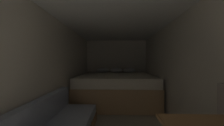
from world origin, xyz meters
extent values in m
plane|color=#A39984|center=(0.00, 1.78, 0.00)|extent=(7.09, 7.09, 0.00)
cube|color=beige|center=(0.00, 4.35, 1.00)|extent=(2.34, 0.05, 2.00)
cube|color=beige|center=(-1.15, 1.78, 1.00)|extent=(0.05, 5.09, 2.00)
cube|color=beige|center=(1.15, 1.78, 1.00)|extent=(0.05, 5.09, 2.00)
cube|color=white|center=(0.00, 1.78, 2.02)|extent=(2.34, 5.09, 0.05)
cube|color=tan|center=(0.00, 3.26, 0.28)|extent=(2.12, 2.04, 0.56)
cube|color=beige|center=(0.00, 3.26, 0.68)|extent=(2.08, 2.00, 0.24)
ellipsoid|color=white|center=(-0.48, 4.07, 0.88)|extent=(0.46, 0.32, 0.17)
ellipsoid|color=white|center=(0.48, 4.07, 0.88)|extent=(0.46, 0.32, 0.17)
ellipsoid|color=white|center=(0.00, 4.07, 0.88)|extent=(0.46, 0.32, 0.17)
cube|color=#99A3B7|center=(-1.04, 0.88, 0.49)|extent=(0.12, 2.23, 0.36)
camera|label=1|loc=(0.01, -0.66, 1.18)|focal=20.94mm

